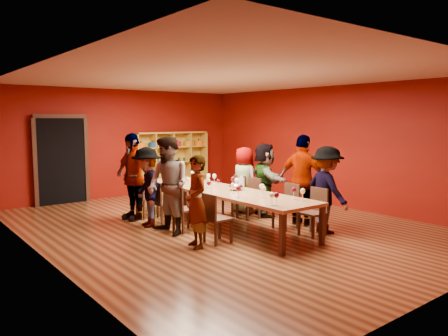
{
  "coord_description": "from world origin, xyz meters",
  "views": [
    {
      "loc": [
        -5.39,
        -6.91,
        2.16
      ],
      "look_at": [
        0.24,
        0.25,
        1.15
      ],
      "focal_mm": 35.0,
      "sensor_mm": 36.0,
      "label": 1
    }
  ],
  "objects_px": {
    "chair_person_left_1": "(214,216)",
    "person_right_1": "(303,180)",
    "tasting_table": "(222,192)",
    "person_left_3": "(147,187)",
    "shelving_unit": "(171,159)",
    "chair_person_right_1": "(288,204)",
    "person_right_2": "(265,180)",
    "chair_person_left_4": "(144,195)",
    "spittoon_bowl": "(236,187)",
    "wine_bottle": "(176,174)",
    "person_right_0": "(327,190)",
    "person_left_4": "(133,177)",
    "chair_person_right_3": "(236,193)",
    "chair_person_right_0": "(315,209)",
    "person_left_2": "(168,185)",
    "chair_person_left_3": "(161,200)",
    "person_right_3": "(244,180)",
    "person_left_1": "(196,202)",
    "chair_person_right_2": "(251,196)",
    "chair_person_left_2": "(182,206)"
  },
  "relations": [
    {
      "from": "chair_person_left_3",
      "to": "person_right_3",
      "type": "relative_size",
      "value": 0.58
    },
    {
      "from": "chair_person_right_3",
      "to": "person_right_0",
      "type": "bearing_deg",
      "value": -82.11
    },
    {
      "from": "tasting_table",
      "to": "person_right_1",
      "type": "bearing_deg",
      "value": -36.07
    },
    {
      "from": "chair_person_left_4",
      "to": "chair_person_right_0",
      "type": "bearing_deg",
      "value": -61.28
    },
    {
      "from": "chair_person_left_3",
      "to": "chair_person_right_1",
      "type": "xyz_separation_m",
      "value": [
        1.82,
        -1.87,
        0.0
      ]
    },
    {
      "from": "shelving_unit",
      "to": "chair_person_right_3",
      "type": "height_order",
      "value": "shelving_unit"
    },
    {
      "from": "person_right_1",
      "to": "chair_person_right_1",
      "type": "bearing_deg",
      "value": 76.08
    },
    {
      "from": "chair_person_left_3",
      "to": "chair_person_right_2",
      "type": "relative_size",
      "value": 1.0
    },
    {
      "from": "chair_person_left_3",
      "to": "chair_person_right_0",
      "type": "xyz_separation_m",
      "value": [
        1.82,
        -2.56,
        0.0
      ]
    },
    {
      "from": "chair_person_left_1",
      "to": "chair_person_right_1",
      "type": "height_order",
      "value": "same"
    },
    {
      "from": "person_left_4",
      "to": "chair_person_right_0",
      "type": "xyz_separation_m",
      "value": [
        2.08,
        -3.32,
        -0.44
      ]
    },
    {
      "from": "chair_person_left_2",
      "to": "chair_person_right_2",
      "type": "relative_size",
      "value": 1.0
    },
    {
      "from": "person_left_2",
      "to": "chair_person_left_3",
      "type": "distance_m",
      "value": 0.96
    },
    {
      "from": "chair_person_right_0",
      "to": "wine_bottle",
      "type": "relative_size",
      "value": 2.65
    },
    {
      "from": "shelving_unit",
      "to": "person_right_1",
      "type": "distance_m",
      "value": 5.29
    },
    {
      "from": "wine_bottle",
      "to": "person_left_1",
      "type": "bearing_deg",
      "value": -115.63
    },
    {
      "from": "chair_person_left_3",
      "to": "chair_person_right_0",
      "type": "distance_m",
      "value": 3.14
    },
    {
      "from": "shelving_unit",
      "to": "chair_person_right_0",
      "type": "xyz_separation_m",
      "value": [
        -0.49,
        -5.98,
        -0.49
      ]
    },
    {
      "from": "tasting_table",
      "to": "chair_person_right_3",
      "type": "height_order",
      "value": "chair_person_right_3"
    },
    {
      "from": "chair_person_left_3",
      "to": "chair_person_left_1",
      "type": "bearing_deg",
      "value": -90.0
    },
    {
      "from": "chair_person_left_4",
      "to": "chair_person_right_2",
      "type": "bearing_deg",
      "value": -39.83
    },
    {
      "from": "person_right_0",
      "to": "shelving_unit",
      "type": "bearing_deg",
      "value": 11.34
    },
    {
      "from": "person_right_3",
      "to": "person_right_1",
      "type": "bearing_deg",
      "value": -174.81
    },
    {
      "from": "person_left_1",
      "to": "chair_person_right_3",
      "type": "relative_size",
      "value": 1.77
    },
    {
      "from": "person_left_1",
      "to": "chair_person_right_2",
      "type": "height_order",
      "value": "person_left_1"
    },
    {
      "from": "person_right_2",
      "to": "chair_person_left_4",
      "type": "bearing_deg",
      "value": 79.31
    },
    {
      "from": "chair_person_left_1",
      "to": "person_right_1",
      "type": "height_order",
      "value": "person_right_1"
    },
    {
      "from": "tasting_table",
      "to": "person_left_3",
      "type": "relative_size",
      "value": 2.78
    },
    {
      "from": "chair_person_left_1",
      "to": "person_right_1",
      "type": "xyz_separation_m",
      "value": [
        2.25,
        -0.04,
        0.44
      ]
    },
    {
      "from": "chair_person_right_0",
      "to": "chair_person_right_1",
      "type": "height_order",
      "value": "same"
    },
    {
      "from": "person_left_3",
      "to": "person_left_4",
      "type": "relative_size",
      "value": 0.86
    },
    {
      "from": "spittoon_bowl",
      "to": "wine_bottle",
      "type": "bearing_deg",
      "value": 91.74
    },
    {
      "from": "person_right_3",
      "to": "person_left_2",
      "type": "bearing_deg",
      "value": 102.02
    },
    {
      "from": "person_left_2",
      "to": "chair_person_right_1",
      "type": "height_order",
      "value": "person_left_2"
    },
    {
      "from": "person_right_0",
      "to": "chair_person_right_3",
      "type": "bearing_deg",
      "value": 20.82
    },
    {
      "from": "person_left_3",
      "to": "person_right_0",
      "type": "distance_m",
      "value": 3.56
    },
    {
      "from": "chair_person_left_2",
      "to": "person_right_2",
      "type": "distance_m",
      "value": 2.25
    },
    {
      "from": "person_right_3",
      "to": "spittoon_bowl",
      "type": "xyz_separation_m",
      "value": [
        -0.99,
        -0.9,
        0.05
      ]
    },
    {
      "from": "person_left_4",
      "to": "chair_person_right_0",
      "type": "height_order",
      "value": "person_left_4"
    },
    {
      "from": "spittoon_bowl",
      "to": "wine_bottle",
      "type": "relative_size",
      "value": 0.88
    },
    {
      "from": "person_left_4",
      "to": "chair_person_right_1",
      "type": "xyz_separation_m",
      "value": [
        2.08,
        -2.63,
        -0.44
      ]
    },
    {
      "from": "shelving_unit",
      "to": "chair_person_right_1",
      "type": "xyz_separation_m",
      "value": [
        -0.49,
        -5.29,
        -0.49
      ]
    },
    {
      "from": "person_left_1",
      "to": "chair_person_right_3",
      "type": "bearing_deg",
      "value": 137.78
    },
    {
      "from": "chair_person_left_4",
      "to": "person_right_2",
      "type": "height_order",
      "value": "person_right_2"
    },
    {
      "from": "person_left_3",
      "to": "chair_person_right_1",
      "type": "relative_size",
      "value": 1.82
    },
    {
      "from": "chair_person_left_1",
      "to": "spittoon_bowl",
      "type": "bearing_deg",
      "value": 32.76
    },
    {
      "from": "tasting_table",
      "to": "chair_person_right_3",
      "type": "xyz_separation_m",
      "value": [
        0.91,
        0.66,
        -0.2
      ]
    },
    {
      "from": "chair_person_left_3",
      "to": "chair_person_right_0",
      "type": "relative_size",
      "value": 1.0
    },
    {
      "from": "person_left_1",
      "to": "chair_person_right_0",
      "type": "distance_m",
      "value": 2.33
    },
    {
      "from": "person_left_2",
      "to": "person_right_3",
      "type": "distance_m",
      "value": 2.43
    }
  ]
}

